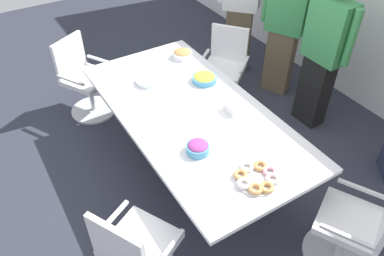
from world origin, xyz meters
The scene contains 15 objects.
ground_plane centered at (0.00, 0.00, -0.01)m, with size 10.00×10.00×0.01m, color #2D303D.
conference_table centered at (0.00, 0.00, 0.63)m, with size 2.40×1.20×0.75m.
office_chair_0 centered at (-0.83, 0.96, 0.41)m, with size 0.76×0.76×0.91m.
office_chair_1 centered at (-1.49, -0.53, 0.41)m, with size 0.74×0.74×0.91m.
office_chair_2 centered at (0.82, -0.97, 0.41)m, with size 0.73×0.73×0.91m.
office_chair_3 centered at (1.49, 0.53, 0.41)m, with size 0.73×0.73×0.91m.
person_standing_0 centered at (-1.36, 1.56, 0.93)m, with size 0.50×0.48×1.78m.
person_standing_1 centered at (-0.66, 1.68, 0.89)m, with size 0.58×0.40×1.71m.
person_standing_2 centered at (0.02, 1.58, 0.88)m, with size 0.61×0.23×1.70m.
snack_bowl_candy_mix centered at (0.47, -0.23, 0.80)m, with size 0.18×0.18×0.10m.
snack_bowl_cookies centered at (-0.85, 0.40, 0.80)m, with size 0.21×0.21×0.09m.
snack_bowl_chips_yellow centered at (-0.34, 0.35, 0.79)m, with size 0.24×0.24×0.08m.
donut_platter centered at (0.94, -0.02, 0.77)m, with size 0.34×0.34×0.04m.
plate_stack centered at (-0.61, -0.13, 0.77)m, with size 0.24×0.24×0.04m.
napkin_pile centered at (0.20, 0.33, 0.79)m, with size 0.15×0.15×0.08m, color white.
Camera 1 is at (2.27, -1.39, 2.84)m, focal length 35.44 mm.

